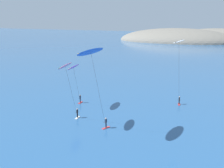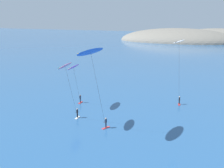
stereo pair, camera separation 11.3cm
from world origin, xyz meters
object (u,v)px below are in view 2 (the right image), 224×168
(kitesurfer_pink, at_px, (67,71))
(kitesurfer_blue, at_px, (92,57))
(kitesurfer_purple, at_px, (74,70))
(kitesurfer_white, at_px, (179,45))

(kitesurfer_pink, height_order, kitesurfer_blue, kitesurfer_blue)
(kitesurfer_blue, xyz_separation_m, kitesurfer_purple, (-9.57, 10.90, -4.52))
(kitesurfer_white, distance_m, kitesurfer_blue, 19.66)
(kitesurfer_purple, bearing_deg, kitesurfer_white, 20.50)
(kitesurfer_white, relative_size, kitesurfer_blue, 1.00)
(kitesurfer_white, bearing_deg, kitesurfer_blue, -115.88)
(kitesurfer_pink, distance_m, kitesurfer_blue, 6.35)
(kitesurfer_white, relative_size, kitesurfer_purple, 1.57)
(kitesurfer_purple, bearing_deg, kitesurfer_blue, -48.74)
(kitesurfer_pink, distance_m, kitesurfer_white, 21.31)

